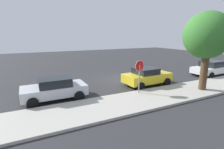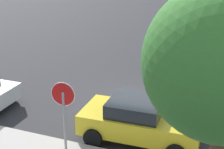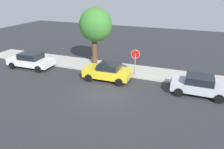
% 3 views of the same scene
% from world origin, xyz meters
% --- Properties ---
extents(ground_plane, '(60.00, 60.00, 0.00)m').
position_xyz_m(ground_plane, '(0.00, 0.00, 0.00)').
color(ground_plane, '#2D2D30').
extents(sidewalk_curb, '(32.00, 3.08, 0.14)m').
position_xyz_m(sidewalk_curb, '(0.00, 5.44, 0.07)').
color(sidewalk_curb, '#B2ADA3').
rests_on(sidewalk_curb, ground_plane).
extents(stop_sign, '(0.76, 0.11, 2.42)m').
position_xyz_m(stop_sign, '(0.93, 4.37, 1.66)').
color(stop_sign, gray).
rests_on(stop_sign, ground_plane).
extents(parked_car_yellow, '(4.00, 2.17, 1.46)m').
position_xyz_m(parked_car_yellow, '(-1.00, 2.75, 0.74)').
color(parked_car_yellow, yellow).
rests_on(parked_car_yellow, ground_plane).
extents(parked_car_silver, '(3.96, 2.09, 1.44)m').
position_xyz_m(parked_car_silver, '(6.31, 2.71, 0.74)').
color(parked_car_silver, silver).
rests_on(parked_car_silver, ground_plane).
extents(parked_car_white, '(4.50, 2.23, 1.49)m').
position_xyz_m(parked_car_white, '(-9.20, 2.81, 0.75)').
color(parked_car_white, white).
rests_on(parked_car_white, ground_plane).
extents(street_tree_near_corner, '(3.18, 3.18, 5.67)m').
position_xyz_m(street_tree_near_corner, '(-3.54, 5.87, 4.00)').
color(street_tree_near_corner, '#513823').
rests_on(street_tree_near_corner, ground_plane).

